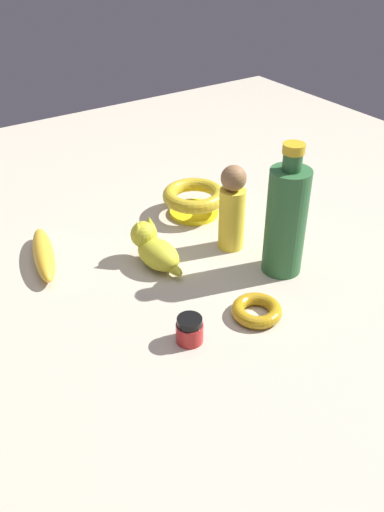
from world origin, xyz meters
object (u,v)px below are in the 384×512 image
(person_figure_adult, at_px, (232,208))
(bowl, at_px, (194,198))
(nail_polish_jar, at_px, (190,330))
(cat_figurine, at_px, (154,248))
(bottle_tall, at_px, (286,219))
(bangle, at_px, (257,310))
(banana, at_px, (44,254))

(person_figure_adult, relative_size, bowl, 1.27)
(nail_polish_jar, bearing_deg, cat_figurine, -16.47)
(person_figure_adult, bearing_deg, bottle_tall, -165.46)
(cat_figurine, bearing_deg, bangle, -164.51)
(cat_figurine, xyz_separation_m, bangle, (-0.24, -0.07, -0.03))
(banana, bearing_deg, person_figure_adult, 80.82)
(banana, bearing_deg, bowl, 105.18)
(nail_polish_jar, distance_m, bowl, 0.42)
(bowl, bearing_deg, cat_figurine, 124.73)
(cat_figurine, bearing_deg, person_figure_adult, -101.14)
(cat_figurine, bearing_deg, bowl, -55.27)
(bottle_tall, distance_m, banana, 0.48)
(nail_polish_jar, distance_m, bangle, 0.13)
(person_figure_adult, height_order, bowl, person_figure_adult)
(bottle_tall, distance_m, bowl, 0.29)
(bowl, bearing_deg, nail_polish_jar, 144.85)
(bottle_tall, relative_size, cat_figurine, 1.86)
(banana, height_order, bowl, bowl)
(person_figure_adult, relative_size, bangle, 2.06)
(bowl, bearing_deg, bangle, 162.58)
(banana, xyz_separation_m, bangle, (-0.36, -0.24, -0.01))
(person_figure_adult, height_order, bottle_tall, bottle_tall)
(nail_polish_jar, bearing_deg, bangle, -95.53)
(person_figure_adult, relative_size, banana, 0.94)
(cat_figurine, relative_size, bowl, 0.98)
(cat_figurine, xyz_separation_m, nail_polish_jar, (-0.22, 0.07, -0.01))
(cat_figurine, height_order, banana, cat_figurine)
(banana, relative_size, bangle, 2.18)
(cat_figurine, distance_m, banana, 0.22)
(nail_polish_jar, relative_size, bowl, 0.33)
(bottle_tall, bearing_deg, person_figure_adult, 14.54)
(cat_figurine, xyz_separation_m, bowl, (0.12, -0.18, 0.00))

